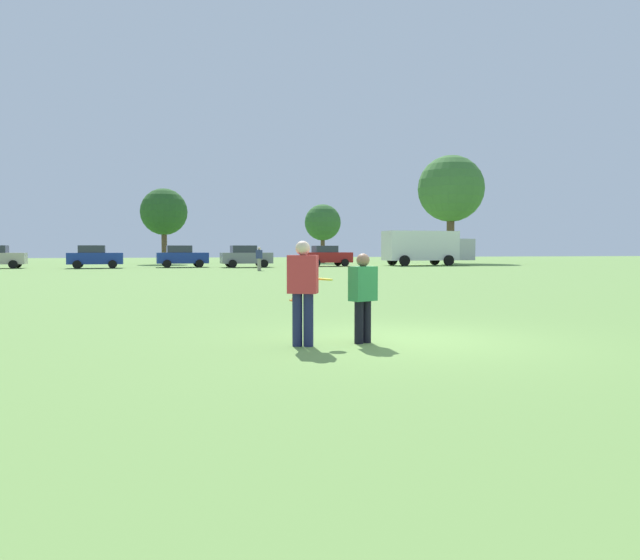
# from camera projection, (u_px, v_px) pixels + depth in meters

# --- Properties ---
(ground_plane) EXTENTS (199.96, 199.96, 0.00)m
(ground_plane) POSITION_uv_depth(u_px,v_px,m) (405.00, 339.00, 10.57)
(ground_plane) COLOR #6B9347
(player_thrower) EXTENTS (0.53, 0.43, 1.68)m
(player_thrower) POSITION_uv_depth(u_px,v_px,m) (303.00, 287.00, 9.79)
(player_thrower) COLOR #1E234C
(player_thrower) RESTS_ON ground
(player_defender) EXTENTS (0.50, 0.41, 1.48)m
(player_defender) POSITION_uv_depth(u_px,v_px,m) (363.00, 293.00, 10.13)
(player_defender) COLOR black
(player_defender) RESTS_ON ground
(frisbee) EXTENTS (0.27, 0.27, 0.05)m
(frisbee) POSITION_uv_depth(u_px,v_px,m) (325.00, 279.00, 10.10)
(frisbee) COLOR yellow
(traffic_cone) EXTENTS (0.32, 0.32, 0.48)m
(traffic_cone) POSITION_uv_depth(u_px,v_px,m) (296.00, 293.00, 18.37)
(traffic_cone) COLOR #D8590C
(traffic_cone) RESTS_ON ground
(parked_car_center) EXTENTS (4.29, 2.39, 1.82)m
(parked_car_center) POSITION_uv_depth(u_px,v_px,m) (95.00, 257.00, 48.90)
(parked_car_center) COLOR navy
(parked_car_center) RESTS_ON ground
(parked_car_mid_right) EXTENTS (4.29, 2.39, 1.82)m
(parked_car_mid_right) POSITION_uv_depth(u_px,v_px,m) (182.00, 256.00, 51.37)
(parked_car_mid_right) COLOR navy
(parked_car_mid_right) RESTS_ON ground
(parked_car_near_right) EXTENTS (4.29, 2.39, 1.82)m
(parked_car_near_right) POSITION_uv_depth(u_px,v_px,m) (246.00, 256.00, 51.31)
(parked_car_near_right) COLOR slate
(parked_car_near_right) RESTS_ON ground
(parked_car_far_right) EXTENTS (4.29, 2.39, 1.82)m
(parked_car_far_right) POSITION_uv_depth(u_px,v_px,m) (327.00, 256.00, 54.60)
(parked_car_far_right) COLOR maroon
(parked_car_far_right) RESTS_ON ground
(box_truck) EXTENTS (8.61, 3.30, 3.18)m
(box_truck) POSITION_uv_depth(u_px,v_px,m) (426.00, 247.00, 57.20)
(box_truck) COLOR white
(box_truck) RESTS_ON ground
(bystander_sideline_watcher) EXTENTS (0.51, 0.52, 1.69)m
(bystander_sideline_watcher) POSITION_uv_depth(u_px,v_px,m) (259.00, 257.00, 43.88)
(bystander_sideline_watcher) COLOR gray
(bystander_sideline_watcher) RESTS_ON ground
(tree_center_elm) EXTENTS (4.70, 4.70, 7.64)m
(tree_center_elm) POSITION_uv_depth(u_px,v_px,m) (164.00, 212.00, 62.16)
(tree_center_elm) COLOR brown
(tree_center_elm) RESTS_ON ground
(tree_east_birch) EXTENTS (3.90, 3.90, 6.34)m
(tree_east_birch) POSITION_uv_depth(u_px,v_px,m) (323.00, 223.00, 66.33)
(tree_east_birch) COLOR brown
(tree_east_birch) RESTS_ON ground
(tree_east_oak) EXTENTS (7.13, 7.13, 11.59)m
(tree_east_oak) POSITION_uv_depth(u_px,v_px,m) (451.00, 189.00, 66.22)
(tree_east_oak) COLOR brown
(tree_east_oak) RESTS_ON ground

